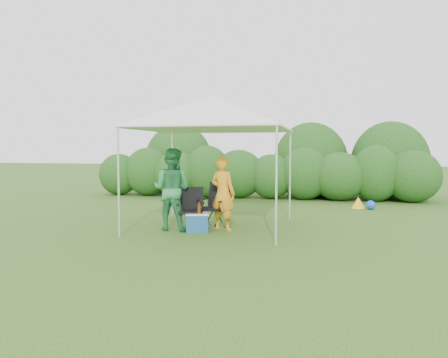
% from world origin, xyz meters
% --- Properties ---
extents(ground, '(70.00, 70.00, 0.00)m').
position_xyz_m(ground, '(0.00, 0.00, 0.00)').
color(ground, '#3D631F').
extents(hedge, '(11.61, 1.53, 1.80)m').
position_xyz_m(hedge, '(0.14, 6.00, 0.83)').
color(hedge, '#24541A').
rests_on(hedge, ground).
extents(canopy, '(3.10, 3.10, 2.83)m').
position_xyz_m(canopy, '(0.00, 0.50, 2.46)').
color(canopy, silver).
rests_on(canopy, ground).
extents(chair_right, '(0.72, 0.69, 0.98)m').
position_xyz_m(chair_right, '(0.09, 0.31, 0.55)').
color(chair_right, black).
rests_on(chair_right, ground).
extents(chair_left, '(0.64, 0.60, 0.89)m').
position_xyz_m(chair_left, '(-0.39, 0.03, 0.50)').
color(chair_left, black).
rests_on(chair_left, ground).
extents(man, '(0.65, 0.54, 1.53)m').
position_xyz_m(man, '(0.27, 0.13, 0.77)').
color(man, orange).
rests_on(man, ground).
extents(woman, '(0.88, 0.71, 1.70)m').
position_xyz_m(woman, '(-0.77, -0.07, 0.85)').
color(woman, '#2C884B').
rests_on(woman, ground).
extents(cooler, '(0.54, 0.46, 0.38)m').
position_xyz_m(cooler, '(-0.20, -0.17, 0.19)').
color(cooler, '#1D5085').
rests_on(cooler, ground).
extents(bottle, '(0.06, 0.06, 0.24)m').
position_xyz_m(bottle, '(-0.14, -0.21, 0.50)').
color(bottle, '#592D0C').
rests_on(bottle, cooler).
extents(lawn_toy, '(0.64, 0.53, 0.32)m').
position_xyz_m(lawn_toy, '(3.34, 4.19, 0.15)').
color(lawn_toy, yellow).
rests_on(lawn_toy, ground).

